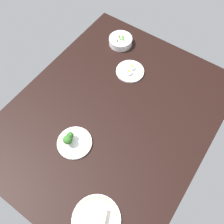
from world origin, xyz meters
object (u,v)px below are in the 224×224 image
at_px(plate_eggs, 130,71).
at_px(plate_sandwich, 96,220).
at_px(bowl_peas, 121,41).
at_px(plate_broccoli, 73,142).

height_order(plate_eggs, plate_sandwich, plate_eggs).
xyz_separation_m(bowl_peas, plate_eggs, (-0.17, -0.18, -0.02)).
bearing_deg(bowl_peas, plate_broccoli, -165.24).
xyz_separation_m(plate_broccoli, plate_eggs, (0.56, 0.01, -0.01)).
relative_size(plate_broccoli, plate_eggs, 1.05).
height_order(plate_broccoli, plate_sandwich, plate_broccoli).
bearing_deg(plate_sandwich, plate_eggs, 22.54).
height_order(bowl_peas, plate_sandwich, bowl_peas).
bearing_deg(plate_broccoli, plate_sandwich, -125.71).
height_order(bowl_peas, plate_eggs, bowl_peas).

